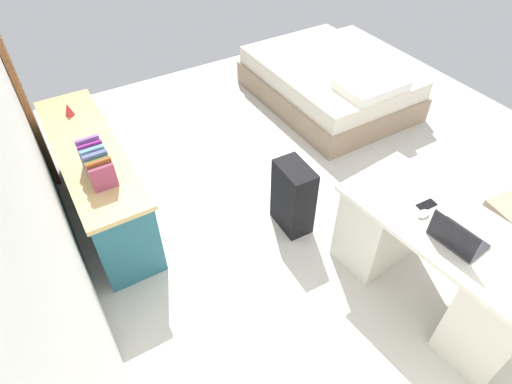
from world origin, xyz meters
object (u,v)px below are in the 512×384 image
(computer_mouse, at_px, (423,214))
(laptop, at_px, (456,238))
(desk, at_px, (435,261))
(credenza, at_px, (98,181))
(bed, at_px, (329,83))
(suitcase_black, at_px, (293,197))
(cell_phone_by_mouse, at_px, (427,205))
(figurine_small, at_px, (68,110))

(computer_mouse, bearing_deg, laptop, 170.98)
(desk, bearing_deg, computer_mouse, 26.65)
(credenza, bearing_deg, laptop, -142.16)
(bed, height_order, computer_mouse, computer_mouse)
(desk, bearing_deg, suitcase_black, 22.04)
(cell_phone_by_mouse, bearing_deg, computer_mouse, 123.40)
(figurine_small, bearing_deg, computer_mouse, -145.03)
(computer_mouse, bearing_deg, credenza, 36.02)
(suitcase_black, bearing_deg, desk, -155.97)
(suitcase_black, height_order, computer_mouse, computer_mouse)
(desk, height_order, credenza, desk)
(suitcase_black, height_order, laptop, laptop)
(computer_mouse, bearing_deg, desk, -159.08)
(credenza, distance_m, cell_phone_by_mouse, 2.60)
(computer_mouse, relative_size, cell_phone_by_mouse, 0.74)
(bed, xyz_separation_m, figurine_small, (0.05, 2.84, 0.53))
(computer_mouse, distance_m, figurine_small, 2.96)
(bed, xyz_separation_m, cell_phone_by_mouse, (-2.32, 1.06, 0.51))
(desk, relative_size, laptop, 4.53)
(figurine_small, bearing_deg, credenza, -179.83)
(bed, distance_m, suitcase_black, 2.09)
(computer_mouse, relative_size, figurine_small, 0.91)
(laptop, bearing_deg, bed, -23.71)
(suitcase_black, height_order, cell_phone_by_mouse, cell_phone_by_mouse)
(desk, distance_m, credenza, 2.72)
(laptop, relative_size, figurine_small, 3.00)
(credenza, relative_size, computer_mouse, 18.00)
(desk, xyz_separation_m, figurine_small, (2.59, 1.78, 0.39))
(bed, distance_m, figurine_small, 2.89)
(credenza, relative_size, cell_phone_by_mouse, 13.24)
(laptop, height_order, cell_phone_by_mouse, laptop)
(bed, distance_m, computer_mouse, 2.69)
(bed, distance_m, cell_phone_by_mouse, 2.60)
(bed, xyz_separation_m, laptop, (-2.64, 1.16, 0.55))
(laptop, distance_m, computer_mouse, 0.27)
(computer_mouse, bearing_deg, figurine_small, 29.24)
(suitcase_black, xyz_separation_m, figurine_small, (1.50, 1.34, 0.46))
(credenza, xyz_separation_m, figurine_small, (0.53, 0.00, 0.42))
(laptop, bearing_deg, computer_mouse, -3.30)
(bed, distance_m, laptop, 2.94)
(credenza, bearing_deg, suitcase_black, -125.99)
(laptop, relative_size, computer_mouse, 3.30)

